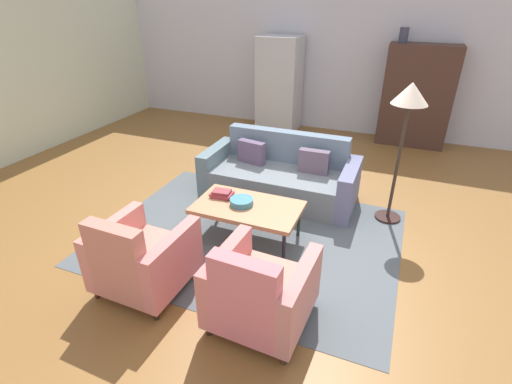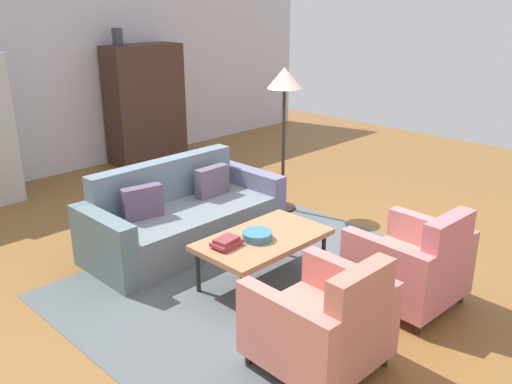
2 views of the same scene
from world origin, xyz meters
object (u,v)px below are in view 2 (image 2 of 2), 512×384
(armchair_left, at_px, (325,326))
(armchair_right, at_px, (414,268))
(vase_tall, at_px, (117,37))
(coffee_table, at_px, (263,241))
(cabinet, at_px, (145,104))
(book_stack, at_px, (227,243))
(floor_lamp, at_px, (284,92))
(couch, at_px, (181,218))
(fruit_bowl, at_px, (257,236))

(armchair_left, height_order, armchair_right, same)
(armchair_left, height_order, vase_tall, vase_tall)
(coffee_table, height_order, armchair_left, armchair_left)
(armchair_left, xyz_separation_m, vase_tall, (1.81, 5.26, 1.58))
(armchair_left, xyz_separation_m, cabinet, (2.21, 5.27, 0.56))
(coffee_table, xyz_separation_m, armchair_right, (0.60, -1.17, -0.07))
(armchair_left, bearing_deg, armchair_right, 1.48)
(book_stack, xyz_separation_m, floor_lamp, (1.85, 1.01, 0.96))
(armchair_left, bearing_deg, coffee_table, 64.19)
(armchair_left, bearing_deg, floor_lamp, 48.70)
(couch, distance_m, cabinet, 3.38)
(coffee_table, height_order, armchair_right, armchair_right)
(cabinet, relative_size, floor_lamp, 1.05)
(armchair_right, distance_m, book_stack, 1.58)
(coffee_table, distance_m, vase_tall, 4.53)
(armchair_right, xyz_separation_m, fruit_bowl, (-0.67, 1.17, 0.14))
(cabinet, bearing_deg, book_stack, -116.19)
(couch, relative_size, armchair_left, 2.39)
(armchair_right, bearing_deg, fruit_bowl, 122.65)
(coffee_table, bearing_deg, fruit_bowl, -180.00)
(armchair_right, bearing_deg, vase_tall, 86.10)
(couch, xyz_separation_m, fruit_bowl, (-0.07, -1.19, 0.19))
(couch, relative_size, floor_lamp, 1.22)
(coffee_table, xyz_separation_m, armchair_left, (-0.60, -1.17, -0.07))
(armchair_left, xyz_separation_m, armchair_right, (1.20, 0.00, 0.00))
(armchair_right, bearing_deg, cabinet, 81.85)
(armchair_right, distance_m, floor_lamp, 2.67)
(fruit_bowl, relative_size, vase_tall, 1.06)
(armchair_right, bearing_deg, couch, 106.98)
(coffee_table, distance_m, cabinet, 4.43)
(couch, height_order, coffee_table, couch)
(coffee_table, relative_size, floor_lamp, 0.70)
(armchair_right, height_order, fruit_bowl, armchair_right)
(coffee_table, bearing_deg, book_stack, 167.19)
(book_stack, bearing_deg, armchair_left, -100.73)
(armchair_right, distance_m, vase_tall, 5.53)
(fruit_bowl, bearing_deg, coffee_table, 0.00)
(book_stack, bearing_deg, couch, 71.69)
(armchair_left, distance_m, floor_lamp, 3.27)
(coffee_table, height_order, floor_lamp, floor_lamp)
(armchair_right, xyz_separation_m, floor_lamp, (0.89, 2.26, 1.10))
(armchair_left, bearing_deg, vase_tall, 72.48)
(armchair_left, xyz_separation_m, fruit_bowl, (0.53, 1.17, 0.14))
(fruit_bowl, xyz_separation_m, vase_tall, (1.28, 4.09, 1.44))
(book_stack, xyz_separation_m, vase_tall, (1.58, 4.01, 1.44))
(book_stack, bearing_deg, vase_tall, 68.56)
(armchair_right, height_order, book_stack, armchair_right)
(armchair_right, bearing_deg, book_stack, 130.34)
(couch, height_order, floor_lamp, floor_lamp)
(fruit_bowl, distance_m, vase_tall, 4.53)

